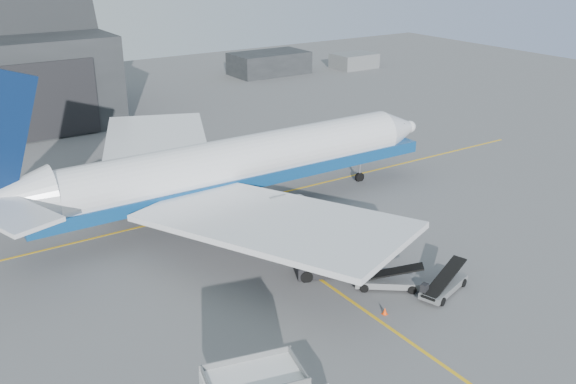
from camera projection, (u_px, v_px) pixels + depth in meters
ground at (352, 302)px, 44.51m from camera, size 200.00×200.00×0.00m
taxi_lines at (258, 236)px, 54.33m from camera, size 80.00×42.12×0.02m
distant_bldg_a at (269, 74)px, 119.87m from camera, size 14.00×8.00×4.00m
distant_bldg_b at (354, 68)px, 125.48m from camera, size 8.00×6.00×2.80m
airliner at (224, 167)px, 57.01m from camera, size 46.33×44.92×16.26m
pushback_tug at (324, 265)px, 48.09m from camera, size 4.70×3.76×1.91m
belt_loader_a at (443, 286)px, 45.46m from camera, size 4.97×2.86×1.86m
belt_loader_b at (387, 280)px, 46.14m from camera, size 4.67×4.09×1.89m
traffic_cone at (385, 311)px, 42.97m from camera, size 0.34×0.34×0.49m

